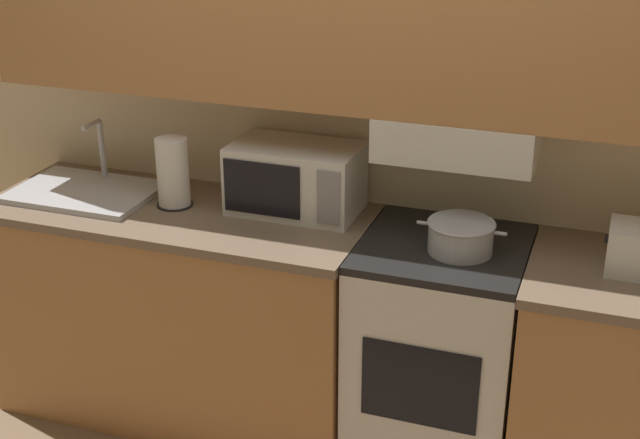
{
  "coord_description": "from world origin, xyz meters",
  "views": [
    {
      "loc": [
        0.99,
        -3.22,
        2.3
      ],
      "look_at": [
        0.05,
        -0.56,
        1.09
      ],
      "focal_mm": 50.0,
      "sensor_mm": 36.0,
      "label": 1
    }
  ],
  "objects_px": {
    "stove_range": "(437,355)",
    "paper_towel_roll": "(173,173)",
    "microwave": "(296,178)",
    "sink_basin": "(85,191)",
    "cooking_pot": "(461,236)"
  },
  "relations": [
    {
      "from": "stove_range",
      "to": "cooking_pot",
      "type": "distance_m",
      "value": 0.54
    },
    {
      "from": "paper_towel_roll",
      "to": "stove_range",
      "type": "bearing_deg",
      "value": -0.71
    },
    {
      "from": "microwave",
      "to": "sink_basin",
      "type": "bearing_deg",
      "value": -171.18
    },
    {
      "from": "microwave",
      "to": "cooking_pot",
      "type": "bearing_deg",
      "value": -13.47
    },
    {
      "from": "stove_range",
      "to": "paper_towel_roll",
      "type": "xyz_separation_m",
      "value": [
        -1.1,
        0.01,
        0.61
      ]
    },
    {
      "from": "paper_towel_roll",
      "to": "microwave",
      "type": "bearing_deg",
      "value": 13.39
    },
    {
      "from": "microwave",
      "to": "sink_basin",
      "type": "relative_size",
      "value": 0.87
    },
    {
      "from": "stove_range",
      "to": "paper_towel_roll",
      "type": "bearing_deg",
      "value": 179.29
    },
    {
      "from": "cooking_pot",
      "to": "microwave",
      "type": "height_order",
      "value": "microwave"
    },
    {
      "from": "cooking_pot",
      "to": "paper_towel_roll",
      "type": "xyz_separation_m",
      "value": [
        -1.17,
        0.05,
        0.08
      ]
    },
    {
      "from": "stove_range",
      "to": "microwave",
      "type": "xyz_separation_m",
      "value": [
        -0.63,
        0.13,
        0.6
      ]
    },
    {
      "from": "sink_basin",
      "to": "stove_range",
      "type": "bearing_deg",
      "value": 0.37
    },
    {
      "from": "stove_range",
      "to": "cooking_pot",
      "type": "xyz_separation_m",
      "value": [
        0.06,
        -0.04,
        0.53
      ]
    },
    {
      "from": "cooking_pot",
      "to": "paper_towel_roll",
      "type": "relative_size",
      "value": 1.15
    },
    {
      "from": "sink_basin",
      "to": "paper_towel_roll",
      "type": "relative_size",
      "value": 2.06
    }
  ]
}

